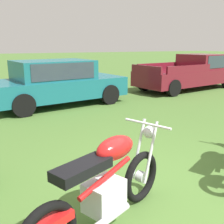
% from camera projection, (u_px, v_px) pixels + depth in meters
% --- Properties ---
extents(ground_plane, '(120.00, 120.00, 0.00)m').
position_uv_depth(ground_plane, '(190.00, 193.00, 3.54)').
color(ground_plane, '#476B2D').
extents(motorcycle_red, '(1.93, 1.04, 1.02)m').
position_uv_depth(motorcycle_red, '(105.00, 186.00, 2.77)').
color(motorcycle_red, black).
rests_on(motorcycle_red, ground).
extents(car_teal, '(4.41, 2.37, 1.43)m').
position_uv_depth(car_teal, '(56.00, 80.00, 8.52)').
color(car_teal, '#19606B').
rests_on(car_teal, ground).
extents(pickup_truck_burgundy, '(5.13, 2.40, 1.49)m').
position_uv_depth(pickup_truck_burgundy, '(192.00, 72.00, 11.74)').
color(pickup_truck_burgundy, maroon).
rests_on(pickup_truck_burgundy, ground).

